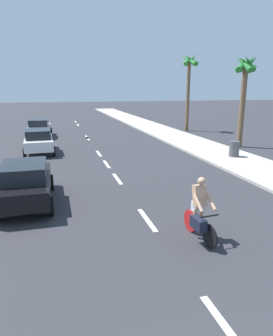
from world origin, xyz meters
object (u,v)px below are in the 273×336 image
(cyclist, at_px, (199,212))
(palm_tree_mid, at_px, (245,77))
(parked_car_white, at_px, (39,140))
(trash_bin_far, at_px, (234,149))
(parked_car_black, at_px, (25,182))
(parked_car_silver, at_px, (39,128))
(palm_tree_far, at_px, (189,73))

(cyclist, height_order, palm_tree_mid, palm_tree_mid)
(parked_car_white, distance_m, trash_bin_far, 12.54)
(parked_car_black, xyz_separation_m, parked_car_white, (0.11, 9.53, 0.00))
(cyclist, distance_m, palm_tree_mid, 15.77)
(palm_tree_mid, distance_m, trash_bin_far, 6.01)
(parked_car_silver, xyz_separation_m, palm_tree_far, (14.22, 0.42, 4.81))
(palm_tree_mid, bearing_deg, palm_tree_far, 90.35)
(palm_tree_mid, bearing_deg, trash_bin_far, -127.79)
(trash_bin_far, bearing_deg, cyclist, -127.55)
(palm_tree_mid, xyz_separation_m, palm_tree_far, (-0.06, 9.09, 0.71))
(cyclist, distance_m, parked_car_black, 6.44)
(palm_tree_far, bearing_deg, cyclist, -113.59)
(cyclist, bearing_deg, parked_car_white, -75.44)
(parked_car_white, bearing_deg, parked_car_silver, 89.58)
(cyclist, xyz_separation_m, parked_car_black, (-4.87, 4.21, 0.01))
(parked_car_black, relative_size, parked_car_silver, 0.98)
(cyclist, distance_m, palm_tree_far, 23.58)
(parked_car_white, height_order, palm_tree_far, palm_tree_far)
(parked_car_black, relative_size, palm_tree_far, 0.55)
(palm_tree_far, bearing_deg, palm_tree_mid, -89.65)
(parked_car_white, height_order, palm_tree_mid, palm_tree_mid)
(palm_tree_mid, height_order, trash_bin_far, palm_tree_mid)
(parked_car_black, distance_m, parked_car_white, 9.53)
(parked_car_black, height_order, palm_tree_far, palm_tree_far)
(trash_bin_far, bearing_deg, palm_tree_mid, 52.21)
(cyclist, height_order, palm_tree_far, palm_tree_far)
(parked_car_silver, height_order, palm_tree_far, palm_tree_far)
(trash_bin_far, bearing_deg, palm_tree_far, 78.62)
(cyclist, xyz_separation_m, trash_bin_far, (6.75, 8.78, -0.22))
(parked_car_white, bearing_deg, palm_tree_mid, -8.97)
(parked_car_silver, relative_size, palm_tree_mid, 0.65)
(cyclist, relative_size, parked_car_silver, 0.43)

